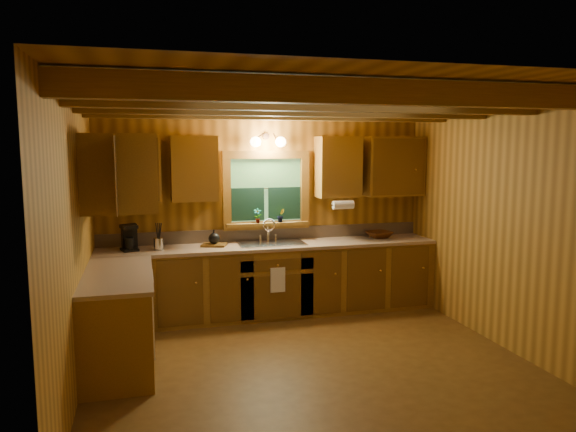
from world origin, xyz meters
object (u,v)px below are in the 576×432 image
Objects in this scene: cutting_board at (214,245)px; wicker_basket at (379,235)px; coffee_maker at (129,238)px; sink at (271,247)px.

cutting_board is 2.19m from wicker_basket.
cutting_board is (0.99, 0.01, -0.14)m from coffee_maker.
wicker_basket is (2.19, 0.03, 0.03)m from cutting_board.
coffee_maker is 3.18m from wicker_basket.
coffee_maker is at bearing -159.46° from cutting_board.
sink is 2.82× the size of cutting_board.
sink is 2.69× the size of coffee_maker.
coffee_maker is at bearing 179.23° from sink.
sink is at bearing -177.61° from wicker_basket.
sink is 1.71m from coffee_maker.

